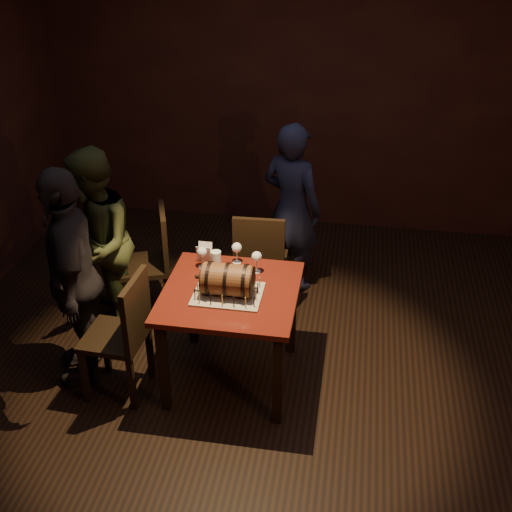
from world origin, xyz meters
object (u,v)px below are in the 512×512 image
object	(u,v)px
pub_table	(231,304)
wine_glass_right	(257,257)
barrel_cake	(227,280)
person_left_rear	(96,244)
wine_glass_mid	(237,249)
chair_left_front	(125,330)
chair_left_rear	(153,257)
pint_of_ale	(216,261)
wine_glass_left	(202,253)
person_left_front	(73,277)
person_back	(292,208)
chair_back	(260,259)

from	to	relation	value
pub_table	wine_glass_right	bearing A→B (deg)	63.10
barrel_cake	person_left_rear	xyz separation A→B (m)	(-1.13, 0.53, -0.13)
wine_glass_right	person_left_rear	world-z (taller)	person_left_rear
wine_glass_mid	chair_left_front	distance (m)	0.96
barrel_cake	chair_left_rear	bearing A→B (deg)	135.14
pint_of_ale	person_left_rear	distance (m)	1.02
chair_left_rear	wine_glass_mid	bearing A→B (deg)	-25.08
wine_glass_mid	person_left_rear	world-z (taller)	person_left_rear
barrel_cake	chair_left_rear	xyz separation A→B (m)	(-0.78, 0.77, -0.35)
pub_table	wine_glass_left	distance (m)	0.43
person_left_front	chair_left_rear	bearing A→B (deg)	139.22
chair_left_rear	person_left_front	distance (m)	0.90
pint_of_ale	chair_left_rear	world-z (taller)	chair_left_rear
wine_glass_right	pint_of_ale	world-z (taller)	wine_glass_right
wine_glass_mid	wine_glass_right	world-z (taller)	same
wine_glass_left	wine_glass_mid	size ratio (longest dim) A/B	1.00
person_back	wine_glass_right	bearing A→B (deg)	108.34
chair_left_rear	wine_glass_right	bearing A→B (deg)	-26.39
pub_table	chair_left_front	world-z (taller)	chair_left_front
wine_glass_mid	chair_left_rear	world-z (taller)	chair_left_rear
person_left_front	barrel_cake	bearing A→B (deg)	70.35
barrel_cake	wine_glass_right	xyz separation A→B (m)	(0.14, 0.32, -0.00)
wine_glass_left	barrel_cake	bearing A→B (deg)	-52.07
barrel_cake	chair_left_front	distance (m)	0.78
wine_glass_right	wine_glass_mid	bearing A→B (deg)	147.83
wine_glass_left	chair_left_rear	xyz separation A→B (m)	(-0.53, 0.45, -0.35)
wine_glass_right	chair_left_rear	world-z (taller)	chair_left_rear
chair_left_rear	chair_left_front	distance (m)	0.97
pint_of_ale	chair_left_front	distance (m)	0.78
chair_left_front	person_left_front	size ratio (longest dim) A/B	0.58
pint_of_ale	chair_back	xyz separation A→B (m)	(0.22, 0.59, -0.30)
chair_back	person_left_front	xyz separation A→B (m)	(-1.13, -0.91, 0.28)
chair_back	person_left_front	bearing A→B (deg)	-141.15
pint_of_ale	chair_left_rear	xyz separation A→B (m)	(-0.63, 0.48, -0.30)
wine_glass_mid	barrel_cake	bearing A→B (deg)	-87.16
pint_of_ale	chair_left_front	xyz separation A→B (m)	(-0.53, -0.49, -0.30)
wine_glass_right	person_back	bearing A→B (deg)	83.70
chair_left_rear	chair_left_front	world-z (taller)	same
pub_table	chair_back	distance (m)	0.84
barrel_cake	pint_of_ale	size ratio (longest dim) A/B	2.58
person_left_front	wine_glass_mid	bearing A→B (deg)	92.08
pint_of_ale	person_left_rear	world-z (taller)	person_left_rear
wine_glass_left	pint_of_ale	distance (m)	0.12
wine_glass_right	chair_back	distance (m)	0.66
chair_left_rear	person_left_rear	distance (m)	0.48
pub_table	person_left_rear	distance (m)	1.24
person_back	person_left_front	world-z (taller)	person_left_front
pub_table	chair_left_rear	bearing A→B (deg)	137.43
wine_glass_left	chair_back	xyz separation A→B (m)	(0.32, 0.56, -0.35)
pub_table	wine_glass_left	size ratio (longest dim) A/B	5.59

